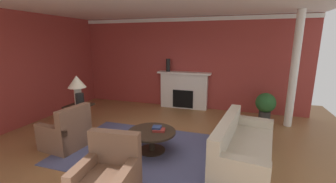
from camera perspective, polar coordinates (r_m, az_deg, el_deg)
The scene contains 19 objects.
ground_plane at distance 5.12m, azimuth -5.32°, elevation -13.58°, with size 9.52×9.52×0.00m, color olive.
wall_fireplace at distance 7.70m, azimuth 3.99°, elevation 7.20°, with size 7.93×0.12×3.04m, color #9E3833.
wall_window at distance 7.19m, azimuth -33.08°, elevation 4.77°, with size 0.12×6.95×3.04m, color #9E3833.
ceiling_panel at distance 4.93m, azimuth -4.64°, elevation 22.13°, with size 7.93×6.95×0.06m, color white.
crown_moulding at distance 7.61m, azimuth 4.02°, elevation 17.99°, with size 7.93×0.08×0.12m, color white.
area_rug at distance 4.87m, azimuth -4.13°, elevation -14.92°, with size 3.77×2.40×0.01m, color #4C517A.
fireplace at distance 7.62m, azimuth 4.08°, elevation 0.08°, with size 1.80×0.35×1.26m.
sofa at distance 4.50m, azimuth 18.50°, elevation -13.88°, with size 1.17×2.20×0.85m.
armchair_near_window at distance 5.36m, azimuth -24.67°, elevation -9.88°, with size 0.89×0.89×0.95m.
armchair_facing_fireplace at distance 3.56m, azimuth -15.20°, elevation -21.19°, with size 0.88×0.88×0.95m.
coffee_table at distance 4.73m, azimuth -4.20°, elevation -11.38°, with size 1.00×1.00×0.45m.
side_table at distance 6.11m, azimuth -21.70°, elevation -5.95°, with size 0.56×0.56×0.70m.
table_lamp at distance 5.91m, azimuth -22.36°, elevation 1.66°, with size 0.44×0.44×0.75m.
vase_mantel_left at distance 7.58m, azimuth 0.03°, elevation 6.78°, with size 0.14×0.14×0.43m, color black.
vase_on_side_table at distance 5.80m, azimuth -21.68°, elevation -2.09°, with size 0.20×0.20×0.34m, color black.
book_red_cover at distance 4.66m, azimuth -2.35°, elevation -9.88°, with size 0.25×0.18×0.05m, color maroon.
book_art_folio at distance 4.68m, azimuth -2.89°, elevation -9.19°, with size 0.18×0.19×0.04m, color navy.
potted_plant at distance 6.95m, azimuth 23.76°, elevation -3.12°, with size 0.56×0.56×0.83m.
column_white at distance 6.66m, azimuth 29.67°, elevation 4.68°, with size 0.20×0.20×3.04m, color white.
Camera 1 is at (1.84, -4.20, 2.27)m, focal length 23.73 mm.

